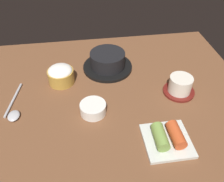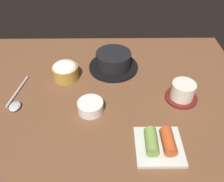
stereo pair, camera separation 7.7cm
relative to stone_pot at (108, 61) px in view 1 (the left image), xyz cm
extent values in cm
cube|color=brown|center=(-2.75, -14.85, -4.17)|extent=(100.00, 76.00, 2.00)
cylinder|color=black|center=(0.00, 0.00, -2.61)|extent=(18.76, 18.76, 1.12)
cylinder|color=black|center=(0.00, 0.00, 0.77)|extent=(13.18, 13.18, 5.66)
cylinder|color=#D15619|center=(0.00, 0.00, 3.30)|extent=(11.60, 11.60, 0.60)
cylinder|color=#B78C38|center=(-17.38, -6.01, -0.67)|extent=(9.19, 9.19, 5.01)
ellipsoid|color=white|center=(-17.38, -6.01, 1.83)|extent=(8.46, 8.46, 3.22)
cylinder|color=maroon|center=(22.19, -17.42, -2.77)|extent=(10.63, 10.63, 0.80)
cylinder|color=silver|center=(22.19, -17.42, 0.38)|extent=(7.64, 7.64, 5.50)
cylinder|color=#C6D18C|center=(22.19, -17.42, 2.83)|extent=(6.49, 6.49, 0.40)
cylinder|color=white|center=(-7.50, -22.65, -1.42)|extent=(8.09, 8.09, 3.50)
cylinder|color=brown|center=(-7.50, -22.65, 0.03)|extent=(6.64, 6.64, 0.50)
cube|color=silver|center=(11.70, -36.72, -2.67)|extent=(12.78, 12.78, 1.00)
cylinder|color=#7A9E47|center=(9.46, -36.72, -0.43)|extent=(3.66, 7.75, 3.48)
cylinder|color=#C64C23|center=(13.94, -36.72, -0.43)|extent=(3.62, 7.73, 3.48)
cylinder|color=#B7B7BC|center=(-33.10, -13.50, -2.77)|extent=(3.60, 15.56, 0.80)
ellipsoid|color=#B7B7BC|center=(-31.69, -21.22, -2.45)|extent=(3.60, 4.68, 1.26)
camera|label=1|loc=(-9.04, -73.71, 50.97)|focal=37.86mm
camera|label=2|loc=(-1.38, -74.31, 50.97)|focal=37.86mm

